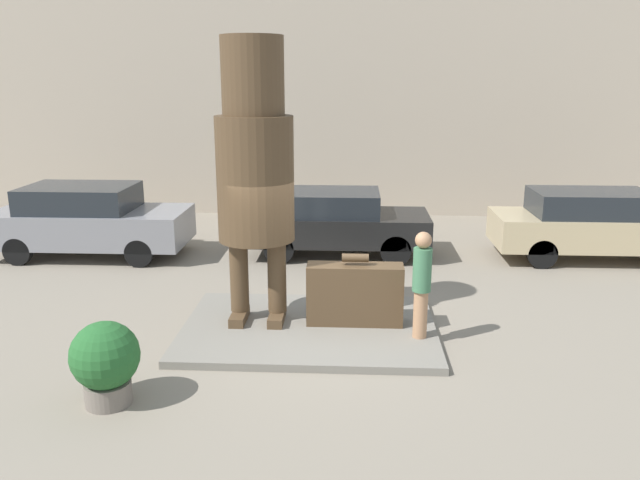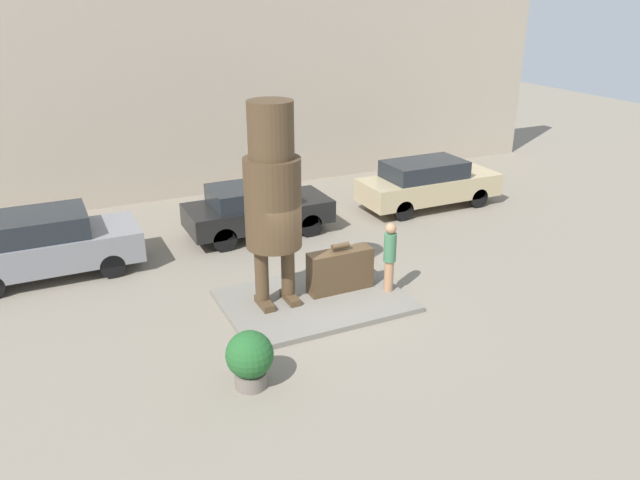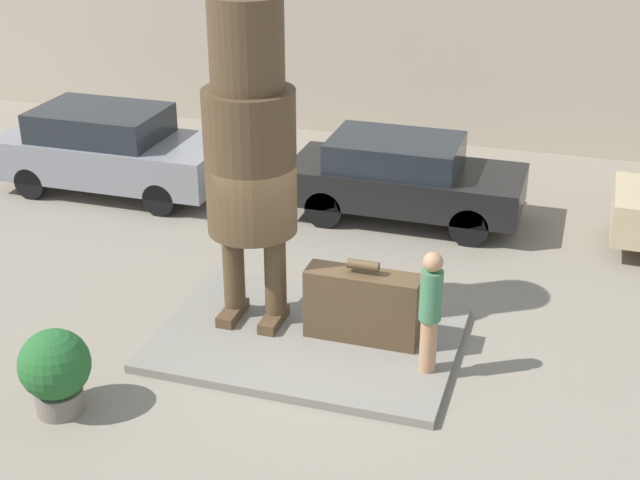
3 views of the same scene
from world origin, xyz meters
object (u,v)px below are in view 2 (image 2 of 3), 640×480
(giant_suitcase, at_px, (340,270))
(planter_pot, at_px, (250,358))
(tourist, at_px, (390,254))
(parked_car_black, at_px, (256,208))
(parked_car_tan, at_px, (428,183))
(statue_figure, at_px, (272,190))
(parked_car_grey, at_px, (45,243))

(giant_suitcase, relative_size, planter_pot, 1.42)
(tourist, xyz_separation_m, planter_pot, (-4.22, -2.09, -0.45))
(parked_car_black, distance_m, planter_pot, 7.66)
(planter_pot, bearing_deg, parked_car_tan, 38.99)
(parked_car_tan, distance_m, planter_pot, 11.25)
(statue_figure, distance_m, parked_car_grey, 6.45)
(parked_car_grey, relative_size, planter_pot, 3.99)
(parked_car_tan, bearing_deg, planter_pot, -141.01)
(planter_pot, bearing_deg, tourist, 26.30)
(statue_figure, bearing_deg, planter_pot, -120.14)
(statue_figure, relative_size, giant_suitcase, 2.91)
(parked_car_grey, bearing_deg, parked_car_tan, 1.45)
(parked_car_black, bearing_deg, tourist, -73.73)
(parked_car_grey, height_order, parked_car_black, parked_car_grey)
(planter_pot, bearing_deg, giant_suitcase, 39.36)
(giant_suitcase, relative_size, parked_car_black, 0.37)
(tourist, height_order, parked_car_grey, tourist)
(parked_car_tan, bearing_deg, statue_figure, -148.61)
(giant_suitcase, distance_m, parked_car_tan, 7.13)
(parked_car_grey, distance_m, parked_car_tan, 11.78)
(parked_car_grey, relative_size, parked_car_black, 1.06)
(tourist, height_order, parked_car_tan, tourist)
(parked_car_black, bearing_deg, statue_figure, -104.78)
(statue_figure, height_order, planter_pot, statue_figure)
(giant_suitcase, bearing_deg, statue_figure, 177.00)
(statue_figure, relative_size, tourist, 2.69)
(planter_pot, bearing_deg, parked_car_black, 69.02)
(tourist, relative_size, planter_pot, 1.53)
(statue_figure, xyz_separation_m, parked_car_grey, (-4.60, 4.08, -1.95))
(tourist, relative_size, parked_car_tan, 0.36)
(statue_figure, height_order, giant_suitcase, statue_figure)
(tourist, distance_m, planter_pot, 4.73)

